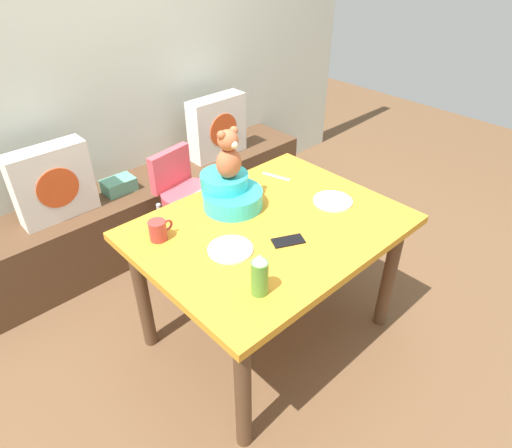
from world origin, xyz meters
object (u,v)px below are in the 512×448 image
(dinner_plate_near, at_px, (230,249))
(dinner_plate_far, at_px, (333,201))
(highchair, at_px, (187,196))
(coffee_mug, at_px, (158,230))
(infant_seat_teal, at_px, (230,193))
(dining_table, at_px, (270,242))
(ketchup_bottle, at_px, (259,275))
(cell_phone, at_px, (288,241))
(pillow_floral_right, at_px, (217,127))
(book_stack, at_px, (119,185))
(teddy_bear, at_px, (229,155))
(pillow_floral_left, at_px, (53,183))

(dinner_plate_near, xyz_separation_m, dinner_plate_far, (0.64, -0.05, 0.00))
(highchair, height_order, dinner_plate_near, highchair)
(coffee_mug, distance_m, dinner_plate_far, 0.89)
(dinner_plate_near, bearing_deg, infant_seat_teal, 49.76)
(highchair, bearing_deg, dining_table, -94.54)
(ketchup_bottle, xyz_separation_m, cell_phone, (0.32, 0.15, -0.08))
(pillow_floral_right, relative_size, book_stack, 2.20)
(ketchup_bottle, xyz_separation_m, coffee_mug, (-0.09, 0.56, -0.04))
(pillow_floral_right, height_order, ketchup_bottle, ketchup_bottle)
(pillow_floral_right, height_order, dining_table, pillow_floral_right)
(dinner_plate_far, bearing_deg, book_stack, 112.51)
(teddy_bear, bearing_deg, dinner_plate_near, -130.30)
(infant_seat_teal, bearing_deg, pillow_floral_right, 54.55)
(dining_table, relative_size, coffee_mug, 10.28)
(dinner_plate_near, bearing_deg, pillow_floral_right, 53.38)
(highchair, distance_m, dinner_plate_near, 0.91)
(pillow_floral_left, bearing_deg, dinner_plate_near, -76.46)
(pillow_floral_right, bearing_deg, teddy_bear, -125.43)
(dinner_plate_near, relative_size, cell_phone, 1.39)
(highchair, relative_size, coffee_mug, 6.58)
(infant_seat_teal, distance_m, dinner_plate_far, 0.53)
(coffee_mug, distance_m, dinner_plate_near, 0.34)
(book_stack, relative_size, highchair, 0.25)
(dining_table, xyz_separation_m, highchair, (0.06, 0.79, -0.12))
(infant_seat_teal, bearing_deg, dining_table, -84.13)
(pillow_floral_left, bearing_deg, coffee_mug, -82.95)
(teddy_bear, bearing_deg, pillow_floral_right, 54.57)
(ketchup_bottle, distance_m, coffee_mug, 0.57)
(teddy_bear, height_order, cell_phone, teddy_bear)
(coffee_mug, bearing_deg, dinner_plate_near, -57.80)
(book_stack, distance_m, dinner_plate_near, 1.28)
(coffee_mug, bearing_deg, dinner_plate_far, -22.25)
(pillow_floral_left, distance_m, infant_seat_teal, 1.10)
(pillow_floral_left, height_order, dinner_plate_near, pillow_floral_left)
(book_stack, height_order, infant_seat_teal, infant_seat_teal)
(pillow_floral_right, distance_m, coffee_mug, 1.45)
(highchair, bearing_deg, pillow_floral_left, 146.53)
(ketchup_bottle, relative_size, cell_phone, 1.28)
(highchair, height_order, cell_phone, highchair)
(pillow_floral_left, xyz_separation_m, pillow_floral_right, (1.21, 0.00, 0.00))
(pillow_floral_left, bearing_deg, ketchup_bottle, -82.09)
(ketchup_bottle, bearing_deg, coffee_mug, 99.36)
(pillow_floral_right, xyz_separation_m, book_stack, (-0.81, 0.02, -0.18))
(book_stack, relative_size, ketchup_bottle, 1.08)
(infant_seat_teal, relative_size, ketchup_bottle, 1.78)
(book_stack, height_order, dinner_plate_near, dinner_plate_near)
(pillow_floral_left, xyz_separation_m, teddy_bear, (0.54, -0.95, 0.34))
(teddy_bear, distance_m, cell_phone, 0.50)
(highchair, bearing_deg, pillow_floral_right, 35.50)
(highchair, distance_m, dinner_plate_far, 0.95)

